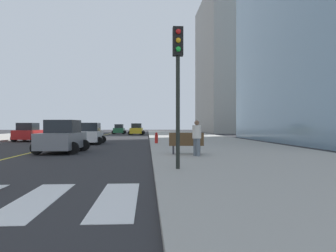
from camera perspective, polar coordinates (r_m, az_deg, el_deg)
sidewalk_kerb_east at (r=24.46m, az=8.93°, el=-3.55°), size 10.00×120.00×0.15m
lane_divider_paint at (r=44.42m, az=-12.46°, el=-1.94°), size 0.16×80.00×0.01m
parking_garage_concrete at (r=77.56m, az=12.48°, el=9.69°), size 18.00×24.00×28.86m
car_gray_nearest at (r=21.83m, az=-17.11°, el=-1.79°), size 2.89×4.50×1.97m
car_red_second at (r=37.68m, az=-22.07°, el=-1.03°), size 2.72×4.25×1.86m
car_white_third at (r=30.85m, az=-12.85°, el=-1.30°), size 2.59×4.15×1.85m
car_green_fourth at (r=62.76m, az=-8.10°, el=-0.56°), size 2.47×3.94×1.75m
car_yellow_fifth at (r=57.00m, az=-5.23°, el=-0.58°), size 2.76×4.30×1.89m
traffic_light_near_corner at (r=12.12m, az=1.65°, el=9.35°), size 0.36×0.41×4.93m
park_bench at (r=17.99m, az=3.04°, el=-2.95°), size 1.83×0.67×1.12m
pedestrian_waiting_east at (r=16.87m, az=4.78°, el=-1.73°), size 0.43×0.43×1.74m
fire_hydrant at (r=28.48m, az=-1.94°, el=-2.00°), size 0.26×0.26×0.89m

